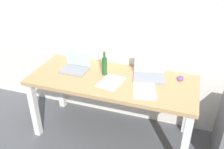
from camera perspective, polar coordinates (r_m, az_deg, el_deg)
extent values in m
plane|color=#515459|center=(2.95, 0.00, -13.50)|extent=(8.00, 8.00, 0.00)
cube|color=silver|center=(2.66, 2.91, 13.92)|extent=(5.20, 0.08, 2.60)
cube|color=tan|center=(2.52, 0.00, -1.39)|extent=(1.75, 0.71, 0.04)
cube|color=silver|center=(2.84, -17.97, -8.01)|extent=(0.07, 0.07, 0.70)
cube|color=silver|center=(2.42, 17.01, -15.47)|extent=(0.07, 0.07, 0.70)
cube|color=silver|center=(3.24, -12.13, -2.17)|extent=(0.07, 0.07, 0.70)
cube|color=silver|center=(2.88, 17.70, -7.41)|extent=(0.07, 0.07, 0.70)
cube|color=gray|center=(2.69, -9.00, 0.98)|extent=(0.29, 0.21, 0.02)
cube|color=silver|center=(2.73, -8.13, 3.83)|extent=(0.29, 0.03, 0.18)
cube|color=gray|center=(2.53, 8.77, -0.86)|extent=(0.35, 0.26, 0.02)
cube|color=silver|center=(2.57, 8.99, 2.67)|extent=(0.32, 0.07, 0.22)
cylinder|color=#1E5123|center=(2.55, -1.80, 1.96)|extent=(0.06, 0.06, 0.19)
cylinder|color=#1E5123|center=(2.49, -1.84, 4.71)|extent=(0.02, 0.02, 0.08)
cylinder|color=gold|center=(2.48, -1.86, 5.61)|extent=(0.03, 0.03, 0.01)
ellipsoid|color=#724799|center=(2.59, 16.02, -0.83)|extent=(0.08, 0.11, 0.03)
cube|color=white|center=(2.45, -0.23, -1.79)|extent=(0.25, 0.33, 0.00)
cube|color=white|center=(2.32, 7.79, -3.93)|extent=(0.28, 0.34, 0.00)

